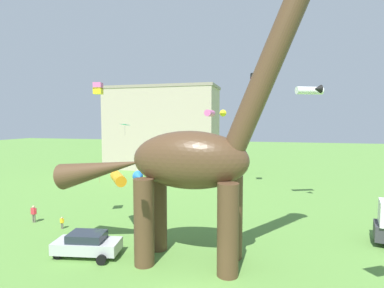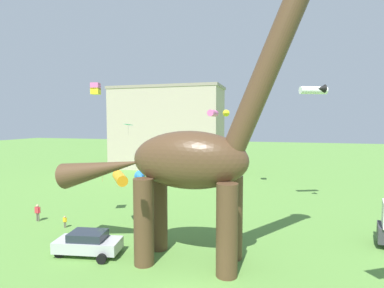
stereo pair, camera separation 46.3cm
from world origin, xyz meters
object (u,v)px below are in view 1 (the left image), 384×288
Objects in this scene: kite_near_high at (311,90)px; person_vendor_side at (34,212)px; kite_trailing at (125,125)px; kite_far_right at (254,78)px; parked_sedan_left at (87,244)px; person_watching_child at (62,222)px; dinosaur_sculpture at (188,160)px; kite_mid_right at (123,178)px; kite_far_left at (99,168)px; kite_apex at (98,88)px; kite_near_low at (213,113)px.

person_vendor_side is at bearing -155.35° from kite_near_high.
person_vendor_side is at bearing -120.35° from kite_trailing.
kite_far_right reaches higher than kite_near_high.
parked_sedan_left is 3.49× the size of kite_trailing.
kite_trailing is at bearing 116.80° from person_vendor_side.
person_vendor_side is at bearing -156.90° from person_watching_child.
dinosaur_sculpture reaches higher than kite_trailing.
person_watching_child is 0.32× the size of kite_mid_right.
kite_far_left is 16.03m from kite_apex.
kite_trailing is (-7.79, 17.64, -1.75)m from kite_apex.
kite_far_right is 0.44× the size of kite_near_low.
kite_mid_right is 21.09m from kite_far_right.
parked_sedan_left is 26.46m from kite_far_right.
kite_mid_right is at bearing -178.58° from dinosaur_sculpture.
kite_mid_right is at bearing -119.26° from kite_far_right.
parked_sedan_left is 2.97× the size of person_vendor_side.
dinosaur_sculpture is 6.31× the size of kite_near_high.
kite_mid_right is at bearing 57.27° from person_vendor_side.
kite_near_low reaches higher than kite_mid_right.
kite_apex is 0.39× the size of kite_trailing.
dinosaur_sculpture reaches higher than person_vendor_side.
kite_far_left is 3.04× the size of kite_apex.
kite_far_right is at bearing 136.69° from kite_near_high.
kite_near_high is (8.70, 14.40, 5.45)m from dinosaur_sculpture.
kite_near_low is at bearing 86.75° from kite_apex.
parked_sedan_left is 1.75× the size of kite_near_low.
parked_sedan_left is 5.77m from kite_mid_right.
kite_mid_right reaches higher than person_watching_child.
person_watching_child is at bearing 135.55° from kite_apex.
kite_near_low reaches higher than kite_far_left.
kite_near_high is at bearing 22.05° from kite_far_left.
kite_near_high is at bearing 61.54° from kite_apex.
kite_apex reaches higher than parked_sedan_left.
kite_near_low is (-1.21, 14.48, 3.25)m from dinosaur_sculpture.
kite_trailing is at bearing 113.81° from kite_apex.
kite_far_right is at bearing 32.70° from kite_trailing.
parked_sedan_left is at bearing -92.75° from kite_mid_right.
kite_trailing is at bearing 116.54° from person_watching_child.
parked_sedan_left is at bearing -134.78° from kite_near_high.
dinosaur_sculpture is at bearing -1.19° from parked_sedan_left.
person_watching_child is (-11.46, 2.87, -5.79)m from dinosaur_sculpture.
kite_near_high is 0.90× the size of kite_mid_right.
kite_far_right is (2.82, 19.94, 7.63)m from dinosaur_sculpture.
kite_far_right is at bearing 45.26° from kite_far_left.
kite_mid_right reaches higher than parked_sedan_left.
kite_near_low is (5.12, 10.87, 5.33)m from kite_mid_right.
dinosaur_sculpture is 21.54m from kite_far_right.
kite_far_right reaches higher than person_vendor_side.
dinosaur_sculpture is at bearing -48.80° from kite_trailing.
kite_near_high reaches higher than kite_far_left.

